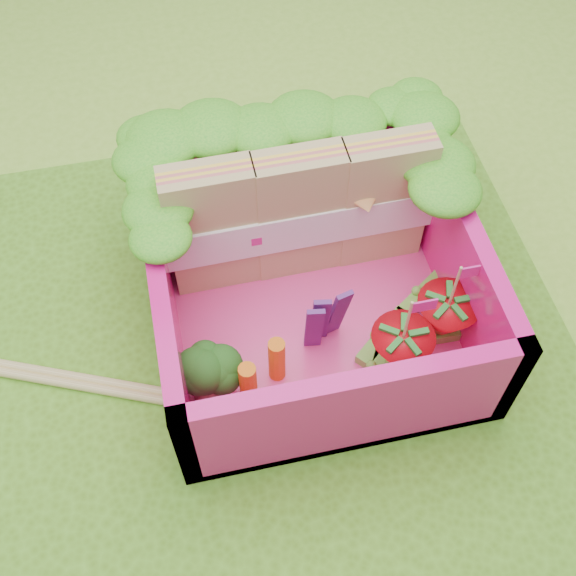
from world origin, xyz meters
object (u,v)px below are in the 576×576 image
(strawberry_left, at_px, (400,352))
(chopsticks, at_px, (41,375))
(sandwich_stack, at_px, (300,214))
(strawberry_right, at_px, (444,319))
(broccoli, at_px, (205,374))
(bento_box, at_px, (313,280))

(strawberry_left, height_order, chopsticks, strawberry_left)
(sandwich_stack, xyz_separation_m, strawberry_left, (0.27, -0.63, -0.19))
(strawberry_right, bearing_deg, broccoli, -176.52)
(sandwich_stack, bearing_deg, chopsticks, -164.29)
(bento_box, height_order, sandwich_stack, sandwich_stack)
(sandwich_stack, bearing_deg, strawberry_right, -46.63)
(bento_box, bearing_deg, broccoli, -148.57)
(broccoli, xyz_separation_m, strawberry_right, (1.01, 0.06, -0.03))
(bento_box, xyz_separation_m, strawberry_right, (0.50, -0.25, -0.09))
(strawberry_right, relative_size, chopsticks, 0.25)
(bento_box, height_order, strawberry_left, bento_box)
(strawberry_right, bearing_deg, strawberry_left, -154.35)
(bento_box, distance_m, sandwich_stack, 0.29)
(strawberry_right, bearing_deg, bento_box, 153.62)
(sandwich_stack, bearing_deg, broccoli, -131.08)
(sandwich_stack, xyz_separation_m, strawberry_right, (0.50, -0.52, -0.19))
(bento_box, height_order, chopsticks, bento_box)
(bento_box, relative_size, strawberry_left, 2.63)
(sandwich_stack, distance_m, chopsticks, 1.28)
(broccoli, distance_m, strawberry_left, 0.78)
(broccoli, distance_m, chopsticks, 0.75)
(strawberry_left, relative_size, strawberry_right, 0.99)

